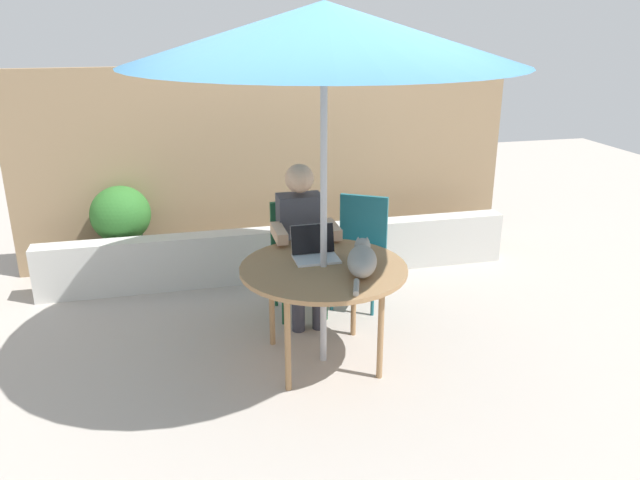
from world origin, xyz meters
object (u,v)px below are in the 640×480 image
at_px(potted_plant_near_fence, 122,225).
at_px(chair_occupied, 298,248).
at_px(patio_table, 324,273).
at_px(cat, 362,260).
at_px(person_seated, 302,235).
at_px(laptop, 314,249).
at_px(chair_empty, 360,242).
at_px(patio_umbrella, 324,33).

bearing_deg(potted_plant_near_fence, chair_occupied, -36.43).
xyz_separation_m(patio_table, cat, (0.22, -0.15, 0.13)).
height_order(patio_table, cat, cat).
distance_m(person_seated, laptop, 0.53).
bearing_deg(chair_empty, chair_occupied, -176.28).
distance_m(patio_table, cat, 0.30).
relative_size(patio_table, cat, 1.80).
distance_m(chair_occupied, chair_empty, 0.54).
relative_size(chair_occupied, person_seated, 0.72).
xyz_separation_m(patio_umbrella, chair_empty, (0.53, 0.89, -1.65)).
xyz_separation_m(cat, potted_plant_near_fence, (-1.63, 2.05, -0.29)).
distance_m(patio_umbrella, person_seated, 1.64).
distance_m(patio_table, patio_umbrella, 1.52).
height_order(chair_occupied, cat, chair_occupied).
height_order(patio_table, patio_umbrella, patio_umbrella).
height_order(patio_table, potted_plant_near_fence, potted_plant_near_fence).
bearing_deg(person_seated, potted_plant_near_fence, 139.64).
bearing_deg(cat, laptop, 126.07).
height_order(patio_table, chair_empty, chair_empty).
xyz_separation_m(patio_umbrella, cat, (0.22, -0.15, -1.39)).
bearing_deg(patio_umbrella, chair_empty, 59.06).
xyz_separation_m(patio_umbrella, potted_plant_near_fence, (-1.41, 1.90, -1.68)).
bearing_deg(laptop, cat, -53.93).
bearing_deg(patio_table, potted_plant_near_fence, 126.61).
bearing_deg(patio_table, chair_occupied, 90.00).
bearing_deg(laptop, patio_umbrella, -82.96).
xyz_separation_m(chair_occupied, potted_plant_near_fence, (-1.41, 1.04, -0.03)).
distance_m(chair_occupied, cat, 1.07).
height_order(laptop, cat, laptop).
bearing_deg(person_seated, cat, -75.67).
height_order(chair_empty, person_seated, person_seated).
bearing_deg(chair_empty, laptop, -127.85).
xyz_separation_m(patio_table, chair_occupied, (0.00, 0.86, -0.13)).
relative_size(chair_occupied, potted_plant_near_fence, 1.04).
xyz_separation_m(chair_occupied, chair_empty, (0.53, 0.03, 0.00)).
bearing_deg(potted_plant_near_fence, patio_table, -53.39).
height_order(person_seated, potted_plant_near_fence, person_seated).
distance_m(chair_empty, potted_plant_near_fence, 2.19).
bearing_deg(patio_table, patio_umbrella, 0.00).
xyz_separation_m(patio_table, laptop, (-0.02, 0.18, 0.11)).
bearing_deg(patio_umbrella, person_seated, 90.00).
bearing_deg(patio_table, laptop, 97.04).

